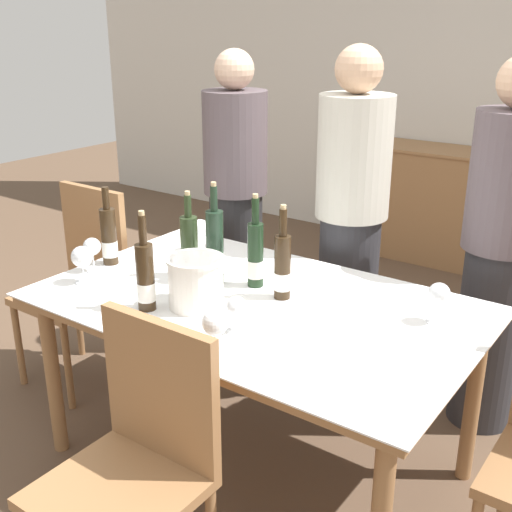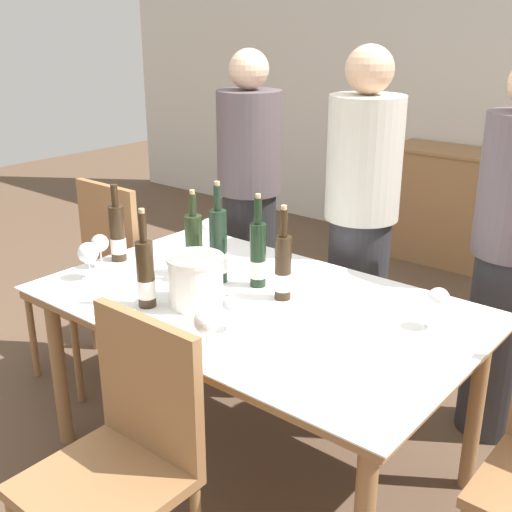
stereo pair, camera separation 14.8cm
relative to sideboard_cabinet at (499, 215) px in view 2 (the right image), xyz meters
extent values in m
plane|color=brown|center=(0.04, -2.75, -0.42)|extent=(12.00, 12.00, 0.00)
cube|color=#996B42|center=(0.00, 0.00, -0.01)|extent=(1.59, 0.44, 0.82)
cube|color=#996B42|center=(0.00, 0.00, 0.41)|extent=(1.64, 0.46, 0.02)
cylinder|color=#996B42|center=(-0.69, -3.16, -0.08)|extent=(0.06, 0.06, 0.69)
cylinder|color=#996B42|center=(-0.69, -2.34, -0.08)|extent=(0.06, 0.06, 0.69)
cylinder|color=#996B42|center=(0.77, -2.34, -0.08)|extent=(0.06, 0.06, 0.69)
cube|color=#996B42|center=(0.04, -2.75, 0.28)|extent=(1.61, 0.98, 0.04)
cube|color=white|center=(0.04, -2.75, 0.30)|extent=(1.64, 1.01, 0.01)
cylinder|color=white|center=(-0.11, -2.91, 0.40)|extent=(0.20, 0.20, 0.19)
cylinder|color=white|center=(-0.11, -2.91, 0.49)|extent=(0.21, 0.21, 0.01)
cylinder|color=#28381E|center=(-0.33, -2.70, 0.43)|extent=(0.07, 0.07, 0.25)
cylinder|color=white|center=(-0.33, -2.70, 0.38)|extent=(0.07, 0.07, 0.07)
cylinder|color=#28381E|center=(-0.33, -2.70, 0.60)|extent=(0.03, 0.03, 0.09)
cylinder|color=tan|center=(-0.33, -2.70, 0.66)|extent=(0.02, 0.02, 0.02)
cylinder|color=black|center=(-0.05, -2.63, 0.43)|extent=(0.06, 0.06, 0.26)
cylinder|color=white|center=(-0.05, -2.63, 0.38)|extent=(0.06, 0.06, 0.07)
cylinder|color=black|center=(-0.05, -2.63, 0.61)|extent=(0.03, 0.03, 0.10)
cylinder|color=tan|center=(-0.05, -2.63, 0.67)|extent=(0.02, 0.02, 0.02)
cylinder|color=#332314|center=(-0.70, -2.79, 0.43)|extent=(0.07, 0.07, 0.24)
cylinder|color=white|center=(-0.70, -2.79, 0.38)|extent=(0.07, 0.07, 0.07)
cylinder|color=#332314|center=(-0.70, -2.79, 0.60)|extent=(0.03, 0.03, 0.10)
cylinder|color=#1E3323|center=(-0.20, -2.69, 0.45)|extent=(0.07, 0.07, 0.30)
cylinder|color=white|center=(-0.20, -2.69, 0.39)|extent=(0.07, 0.07, 0.08)
cylinder|color=#1E3323|center=(-0.20, -2.69, 0.65)|extent=(0.03, 0.03, 0.10)
cylinder|color=tan|center=(-0.20, -2.69, 0.71)|extent=(0.02, 0.02, 0.02)
cylinder|color=#332314|center=(-0.24, -3.03, 0.43)|extent=(0.07, 0.07, 0.25)
cylinder|color=white|center=(-0.24, -3.03, 0.38)|extent=(0.07, 0.07, 0.07)
cylinder|color=#332314|center=(-0.24, -3.03, 0.61)|extent=(0.03, 0.03, 0.11)
cylinder|color=tan|center=(-0.24, -3.03, 0.67)|extent=(0.02, 0.02, 0.02)
cylinder|color=#332314|center=(0.10, -2.66, 0.43)|extent=(0.06, 0.06, 0.25)
cylinder|color=white|center=(0.10, -2.66, 0.38)|extent=(0.06, 0.06, 0.07)
cylinder|color=#332314|center=(0.10, -2.66, 0.60)|extent=(0.03, 0.03, 0.10)
cylinder|color=tan|center=(0.10, -2.66, 0.66)|extent=(0.02, 0.02, 0.02)
cylinder|color=white|center=(-0.69, -2.90, 0.31)|extent=(0.06, 0.06, 0.00)
cylinder|color=white|center=(-0.69, -2.90, 0.35)|extent=(0.01, 0.01, 0.08)
sphere|color=white|center=(-0.69, -2.90, 0.42)|extent=(0.07, 0.07, 0.07)
cylinder|color=white|center=(0.66, -2.53, 0.31)|extent=(0.07, 0.07, 0.00)
cylinder|color=white|center=(0.66, -2.53, 0.35)|extent=(0.01, 0.01, 0.08)
sphere|color=white|center=(0.66, -2.53, 0.41)|extent=(0.08, 0.08, 0.08)
cylinder|color=white|center=(-0.49, -2.44, 0.31)|extent=(0.06, 0.06, 0.00)
cylinder|color=white|center=(-0.49, -2.44, 0.35)|extent=(0.01, 0.01, 0.07)
sphere|color=white|center=(-0.49, -2.44, 0.41)|extent=(0.09, 0.09, 0.09)
cylinder|color=white|center=(-0.62, -3.00, 0.31)|extent=(0.07, 0.07, 0.00)
cylinder|color=white|center=(-0.62, -3.00, 0.35)|extent=(0.01, 0.01, 0.08)
sphere|color=white|center=(-0.62, -3.00, 0.42)|extent=(0.08, 0.08, 0.08)
cylinder|color=white|center=(0.17, -3.15, 0.31)|extent=(0.08, 0.08, 0.00)
cylinder|color=white|center=(0.17, -3.15, 0.35)|extent=(0.01, 0.01, 0.08)
sphere|color=white|center=(0.17, -3.15, 0.42)|extent=(0.08, 0.08, 0.08)
cylinder|color=white|center=(0.13, -2.99, 0.31)|extent=(0.07, 0.07, 0.00)
cylinder|color=white|center=(0.13, -2.99, 0.34)|extent=(0.01, 0.01, 0.06)
sphere|color=white|center=(0.13, -2.99, 0.40)|extent=(0.07, 0.07, 0.07)
cylinder|color=#996B42|center=(-1.26, -2.93, -0.20)|extent=(0.03, 0.03, 0.43)
cylinder|color=#996B42|center=(-0.89, -2.93, -0.20)|extent=(0.03, 0.03, 0.43)
cylinder|color=#996B42|center=(-1.26, -2.56, -0.20)|extent=(0.03, 0.03, 0.43)
cylinder|color=#996B42|center=(-0.89, -2.56, -0.20)|extent=(0.03, 0.03, 0.43)
cube|color=#996B42|center=(-1.08, -2.75, 0.03)|extent=(0.42, 0.42, 0.04)
cube|color=#996B42|center=(-1.08, -2.55, 0.30)|extent=(0.42, 0.04, 0.49)
cylinder|color=#996B42|center=(0.97, -2.56, -0.21)|extent=(0.03, 0.03, 0.42)
cylinder|color=#996B42|center=(-0.04, -3.38, -0.20)|extent=(0.03, 0.03, 0.45)
cube|color=#996B42|center=(0.15, -3.57, 0.05)|extent=(0.42, 0.42, 0.04)
cube|color=#996B42|center=(0.15, -3.37, 0.28)|extent=(0.42, 0.04, 0.44)
cylinder|color=#262628|center=(-0.66, -1.95, 0.02)|extent=(0.28, 0.28, 0.87)
cylinder|color=#594C51|center=(-0.66, -1.95, 0.71)|extent=(0.33, 0.33, 0.52)
sphere|color=beige|center=(-0.66, -1.95, 1.07)|extent=(0.20, 0.20, 0.20)
cylinder|color=#2D2D33|center=(0.04, -2.00, 0.02)|extent=(0.28, 0.28, 0.88)
cylinder|color=beige|center=(0.04, -2.00, 0.73)|extent=(0.33, 0.33, 0.54)
sphere|color=#DBAD89|center=(0.04, -2.00, 1.10)|extent=(0.21, 0.21, 0.21)
cylinder|color=#2D2D33|center=(0.69, -1.90, -0.01)|extent=(0.28, 0.28, 0.83)
camera|label=1|loc=(1.32, -4.53, 1.30)|focal=45.00mm
camera|label=2|loc=(1.43, -4.44, 1.30)|focal=45.00mm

